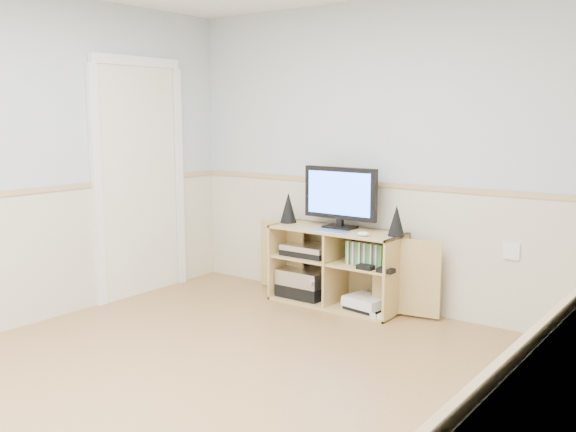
# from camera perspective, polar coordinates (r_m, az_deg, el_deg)

# --- Properties ---
(room) EXTENTS (4.04, 4.54, 2.54)m
(room) POSITION_cam_1_polar(r_m,az_deg,el_deg) (3.58, -7.54, 2.95)
(room) COLOR tan
(room) RESTS_ON ground
(media_cabinet) EXTENTS (1.77, 0.43, 0.65)m
(media_cabinet) POSITION_cam_1_polar(r_m,az_deg,el_deg) (5.43, 4.60, -4.40)
(media_cabinet) COLOR tan
(media_cabinet) RESTS_ON floor
(monitor) EXTENTS (0.67, 0.18, 0.51)m
(monitor) POSITION_cam_1_polar(r_m,az_deg,el_deg) (5.32, 4.66, 1.86)
(monitor) COLOR black
(monitor) RESTS_ON media_cabinet
(speaker_left) EXTENTS (0.14, 0.14, 0.27)m
(speaker_left) POSITION_cam_1_polar(r_m,az_deg,el_deg) (5.61, 0.03, 0.75)
(speaker_left) COLOR black
(speaker_left) RESTS_ON media_cabinet
(speaker_right) EXTENTS (0.13, 0.13, 0.24)m
(speaker_right) POSITION_cam_1_polar(r_m,az_deg,el_deg) (5.06, 9.62, -0.41)
(speaker_right) COLOR black
(speaker_right) RESTS_ON media_cabinet
(keyboard) EXTENTS (0.32, 0.13, 0.01)m
(keyboard) POSITION_cam_1_polar(r_m,az_deg,el_deg) (5.20, 3.70, -1.34)
(keyboard) COLOR silver
(keyboard) RESTS_ON media_cabinet
(mouse) EXTENTS (0.11, 0.10, 0.04)m
(mouse) POSITION_cam_1_polar(r_m,az_deg,el_deg) (5.03, 6.71, -1.59)
(mouse) COLOR white
(mouse) RESTS_ON media_cabinet
(av_components) EXTENTS (0.51, 0.31, 0.47)m
(av_components) POSITION_cam_1_polar(r_m,az_deg,el_deg) (5.58, 1.62, -5.21)
(av_components) COLOR black
(av_components) RESTS_ON media_cabinet
(game_consoles) EXTENTS (0.46, 0.30, 0.11)m
(game_consoles) POSITION_cam_1_polar(r_m,az_deg,el_deg) (5.30, 6.90, -7.70)
(game_consoles) COLOR white
(game_consoles) RESTS_ON media_cabinet
(game_cases) EXTENTS (0.33, 0.13, 0.19)m
(game_cases) POSITION_cam_1_polar(r_m,az_deg,el_deg) (5.19, 7.05, -3.34)
(game_cases) COLOR #3F8C3F
(game_cases) RESTS_ON media_cabinet
(wall_outlet) EXTENTS (0.12, 0.03, 0.12)m
(wall_outlet) POSITION_cam_1_polar(r_m,az_deg,el_deg) (4.97, 19.27, -2.97)
(wall_outlet) COLOR white
(wall_outlet) RESTS_ON wall_back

